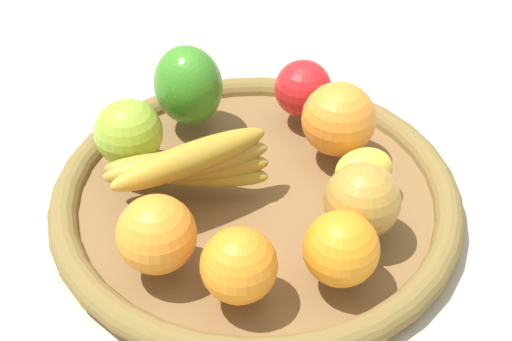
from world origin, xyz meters
TOP-DOWN VIEW (x-y plane):
  - ground_plane at (0.00, 0.00)m, footprint 2.40×2.40m
  - basket at (0.00, 0.00)m, footprint 0.43×0.43m
  - apple_2 at (0.03, -0.12)m, footprint 0.08×0.08m
  - apple_0 at (0.13, 0.06)m, footprint 0.07×0.07m
  - orange_0 at (-0.14, -0.02)m, footprint 0.09×0.09m
  - banana_bunch at (-0.06, 0.04)m, footprint 0.17×0.15m
  - apple_1 at (-0.07, 0.12)m, footprint 0.10×0.10m
  - orange_3 at (-0.03, -0.14)m, footprint 0.10×0.10m
  - orange_2 at (0.11, -0.02)m, footprint 0.08×0.08m
  - orange_1 at (-0.11, -0.10)m, footprint 0.09×0.09m
  - bell_pepper at (0.02, 0.14)m, footprint 0.08×0.09m
  - lemon_0 at (0.08, -0.08)m, footprint 0.07×0.07m

SIDE VIEW (x-z plane):
  - ground_plane at x=0.00m, z-range 0.00..0.00m
  - basket at x=0.00m, z-range 0.00..0.03m
  - lemon_0 at x=0.08m, z-range 0.03..0.08m
  - apple_0 at x=0.13m, z-range 0.03..0.10m
  - orange_1 at x=-0.11m, z-range 0.03..0.10m
  - orange_3 at x=-0.03m, z-range 0.03..0.10m
  - apple_1 at x=-0.07m, z-range 0.03..0.11m
  - orange_0 at x=-0.14m, z-range 0.03..0.11m
  - apple_2 at x=0.03m, z-range 0.03..0.11m
  - banana_bunch at x=-0.06m, z-range 0.03..0.11m
  - orange_2 at x=0.11m, z-range 0.03..0.11m
  - bell_pepper at x=0.02m, z-range 0.03..0.13m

